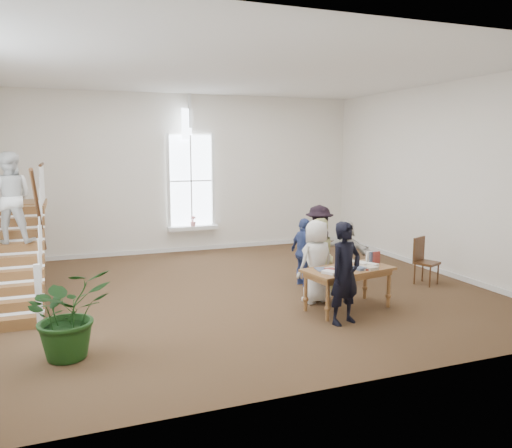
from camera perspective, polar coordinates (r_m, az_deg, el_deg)
name	(u,v)px	position (r m, az deg, el deg)	size (l,w,h in m)	color
ground	(241,291)	(10.64, -1.72, -7.62)	(10.00, 10.00, 0.00)	#46311B
room_shell	(193,238)	(14.67, -7.27, -1.54)	(10.49, 10.00, 10.00)	silver
staircase	(12,221)	(10.57, -26.09, 0.36)	(1.10, 4.10, 2.92)	brown
library_table	(349,273)	(9.45, 10.54, -5.49)	(1.79, 1.13, 0.85)	brown
police_officer	(345,273)	(8.64, 10.17, -5.56)	(0.64, 0.42, 1.77)	black
elderly_woman	(316,261)	(9.76, 6.92, -4.27)	(0.79, 0.51, 1.62)	silver
person_yellow	(318,256)	(10.33, 7.12, -3.67)	(0.77, 0.60, 1.58)	#CCC87F
woman_cluster_a	(304,252)	(10.92, 5.51, -3.21)	(0.87, 0.36, 1.49)	#384986
woman_cluster_b	(319,242)	(11.56, 7.21, -2.04)	(1.10, 0.63, 1.70)	black
woman_cluster_c	(345,252)	(11.18, 10.11, -3.17)	(1.33, 0.42, 1.43)	beige
floor_plant	(68,313)	(7.70, -20.68, -9.52)	(1.18, 1.02, 1.31)	#153711
side_chair	(423,258)	(11.65, 18.57, -3.69)	(0.59, 0.59, 1.04)	#381C0F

